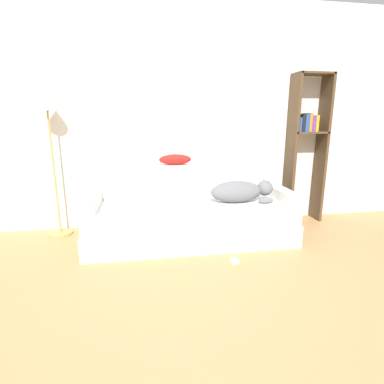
% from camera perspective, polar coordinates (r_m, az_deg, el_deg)
% --- Properties ---
extents(ground_plane, '(20.00, 20.00, 0.00)m').
position_cam_1_polar(ground_plane, '(1.98, 4.62, -28.49)').
color(ground_plane, tan).
extents(wall_back, '(7.50, 0.06, 2.70)m').
position_cam_1_polar(wall_back, '(3.76, -3.80, 14.12)').
color(wall_back, silver).
rests_on(wall_back, ground_plane).
extents(couch, '(2.24, 0.86, 0.43)m').
position_cam_1_polar(couch, '(3.35, -0.27, -5.71)').
color(couch, silver).
rests_on(couch, ground_plane).
extents(couch_backrest, '(2.20, 0.15, 0.38)m').
position_cam_1_polar(couch_backrest, '(3.58, -1.19, 2.30)').
color(couch_backrest, silver).
rests_on(couch_backrest, couch).
extents(couch_arm_left, '(0.15, 0.67, 0.13)m').
position_cam_1_polar(couch_arm_left, '(3.27, -18.67, -1.80)').
color(couch_arm_left, silver).
rests_on(couch_arm_left, couch).
extents(couch_arm_right, '(0.15, 0.67, 0.13)m').
position_cam_1_polar(couch_arm_right, '(3.57, 16.52, -0.34)').
color(couch_arm_right, silver).
rests_on(couch_arm_right, couch).
extents(dog, '(0.71, 0.25, 0.25)m').
position_cam_1_polar(dog, '(3.34, 9.35, 0.14)').
color(dog, slate).
rests_on(dog, couch).
extents(laptop, '(0.37, 0.29, 0.02)m').
position_cam_1_polar(laptop, '(3.22, -0.36, -2.30)').
color(laptop, silver).
rests_on(laptop, couch).
extents(throw_pillow, '(0.38, 0.15, 0.12)m').
position_cam_1_polar(throw_pillow, '(3.52, -3.21, 6.20)').
color(throw_pillow, red).
rests_on(throw_pillow, couch_backrest).
extents(bookshelf, '(0.46, 0.26, 1.87)m').
position_cam_1_polar(bookshelf, '(4.13, 21.02, 9.18)').
color(bookshelf, '#4C3823').
rests_on(bookshelf, ground_plane).
extents(floor_lamp, '(0.26, 0.26, 1.61)m').
position_cam_1_polar(floor_lamp, '(3.66, -25.56, 11.15)').
color(floor_lamp, tan).
rests_on(floor_lamp, ground_plane).
extents(power_adapter, '(0.07, 0.07, 0.03)m').
position_cam_1_polar(power_adapter, '(2.94, 8.12, -12.85)').
color(power_adapter, silver).
rests_on(power_adapter, ground_plane).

